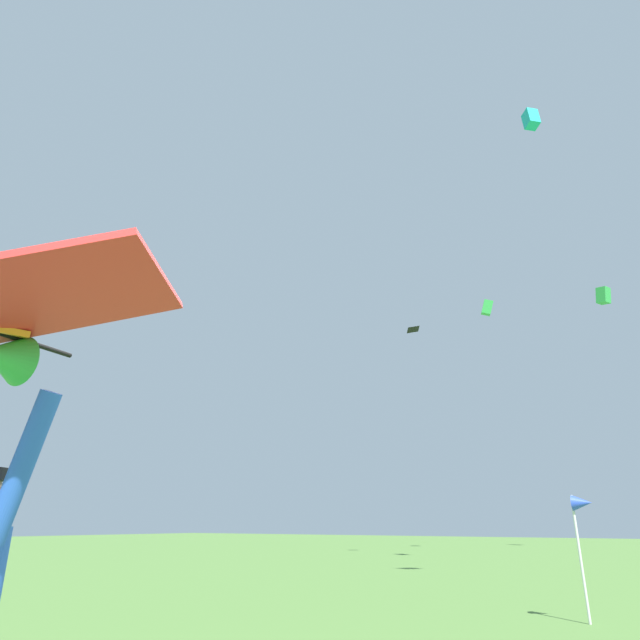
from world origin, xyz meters
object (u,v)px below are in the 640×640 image
distant_kite_teal_mid_left (531,119)px  distant_kite_black_high_right (413,329)px  distant_kite_green_low_right (487,308)px  distant_kite_green_mid_right (603,296)px  marker_flag (582,511)px

distant_kite_teal_mid_left → distant_kite_black_high_right: size_ratio=1.18×
distant_kite_teal_mid_left → distant_kite_green_low_right: distant_kite_teal_mid_left is taller
distant_kite_teal_mid_left → distant_kite_green_low_right: 12.64m
distant_kite_green_mid_right → marker_flag: bearing=-87.5°
distant_kite_green_low_right → distant_kite_green_mid_right: 7.51m
distant_kite_black_high_right → marker_flag: bearing=-58.3°
distant_kite_teal_mid_left → distant_kite_green_mid_right: (0.07, 15.90, -1.79)m
distant_kite_black_high_right → distant_kite_green_mid_right: 13.86m
distant_kite_black_high_right → distant_kite_green_mid_right: (7.58, 10.95, 3.84)m
distant_kite_green_low_right → distant_kite_green_mid_right: bearing=41.5°
distant_kite_black_high_right → distant_kite_green_low_right: bearing=71.5°
distant_kite_black_high_right → marker_flag: 18.64m
distant_kite_green_low_right → marker_flag: bearing=-71.7°
distant_kite_green_mid_right → marker_flag: distant_kite_green_mid_right is taller
distant_kite_black_high_right → marker_flag: size_ratio=0.37×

